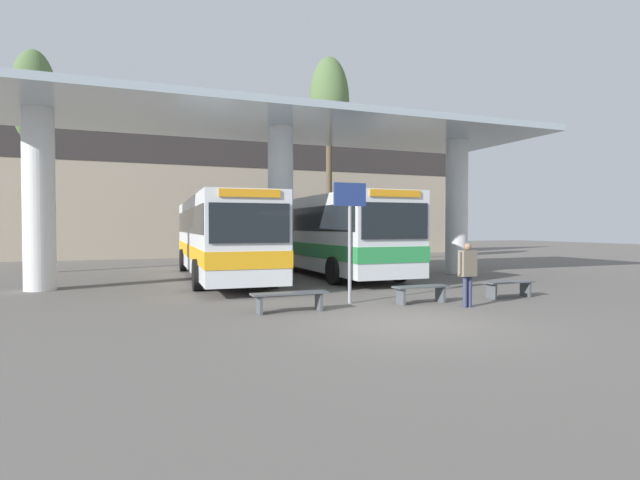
{
  "coord_description": "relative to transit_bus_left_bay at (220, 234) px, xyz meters",
  "views": [
    {
      "loc": [
        -5.42,
        -8.87,
        1.98
      ],
      "look_at": [
        0.0,
        4.87,
        1.6
      ],
      "focal_mm": 28.0,
      "sensor_mm": 36.0,
      "label": 1
    }
  ],
  "objects": [
    {
      "name": "townhouse_backdrop",
      "position": [
        1.91,
        13.53,
        2.87
      ],
      "size": [
        40.0,
        0.58,
        7.86
      ],
      "color": "tan",
      "rests_on": "ground_plane"
    },
    {
      "name": "waiting_bench_mid_platform",
      "position": [
        0.08,
        -8.5,
        -1.36
      ],
      "size": [
        1.82,
        0.44,
        0.46
      ],
      "color": "#4C5156",
      "rests_on": "ground_plane"
    },
    {
      "name": "poplar_tree_behind_right",
      "position": [
        -7.02,
        4.89,
        5.62
      ],
      "size": [
        1.84,
        1.84,
        9.55
      ],
      "color": "brown",
      "rests_on": "ground_plane"
    },
    {
      "name": "info_sign_platform",
      "position": [
        1.95,
        -7.79,
        0.52
      ],
      "size": [
        0.9,
        0.09,
        3.13
      ],
      "color": "gray",
      "rests_on": "ground_plane"
    },
    {
      "name": "waiting_bench_far_platform",
      "position": [
        6.55,
        -8.5,
        -1.37
      ],
      "size": [
        1.51,
        0.44,
        0.46
      ],
      "color": "#4C5156",
      "rests_on": "ground_plane"
    },
    {
      "name": "station_canopy",
      "position": [
        1.91,
        -1.81,
        3.17
      ],
      "size": [
        20.73,
        6.72,
        5.91
      ],
      "color": "silver",
      "rests_on": "ground_plane"
    },
    {
      "name": "poplar_tree_behind_left",
      "position": [
        6.72,
        5.06,
        6.77
      ],
      "size": [
        2.14,
        2.14,
        11.0
      ],
      "color": "brown",
      "rests_on": "ground_plane"
    },
    {
      "name": "ground_plane",
      "position": [
        1.91,
        -10.66,
        -1.71
      ],
      "size": [
        100.0,
        100.0,
        0.0
      ],
      "primitive_type": "plane",
      "color": "#605B56"
    },
    {
      "name": "transit_bus_left_bay",
      "position": [
        0.0,
        0.0,
        0.0
      ],
      "size": [
        3.08,
        12.58,
        3.05
      ],
      "rotation": [
        0.0,
        0.0,
        3.09
      ],
      "color": "silver",
      "rests_on": "ground_plane"
    },
    {
      "name": "transit_bus_center_bay",
      "position": [
        4.51,
        -0.72,
        0.06
      ],
      "size": [
        2.91,
        10.24,
        3.18
      ],
      "rotation": [
        0.0,
        0.0,
        3.13
      ],
      "color": "silver",
      "rests_on": "ground_plane"
    },
    {
      "name": "waiting_bench_near_pillar",
      "position": [
        3.66,
        -8.5,
        -1.37
      ],
      "size": [
        1.5,
        0.44,
        0.46
      ],
      "color": "#4C5156",
      "rests_on": "ground_plane"
    },
    {
      "name": "parked_car_street",
      "position": [
        10.88,
        10.92,
        -0.59
      ],
      "size": [
        4.4,
        2.32,
        2.34
      ],
      "rotation": [
        0.0,
        0.0,
        -0.07
      ],
      "color": "black",
      "rests_on": "ground_plane"
    },
    {
      "name": "pedestrian_waiting",
      "position": [
        4.38,
        -9.45,
        -0.74
      ],
      "size": [
        0.59,
        0.25,
        1.59
      ],
      "rotation": [
        0.0,
        0.0,
        0.04
      ],
      "color": "#333856",
      "rests_on": "ground_plane"
    }
  ]
}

